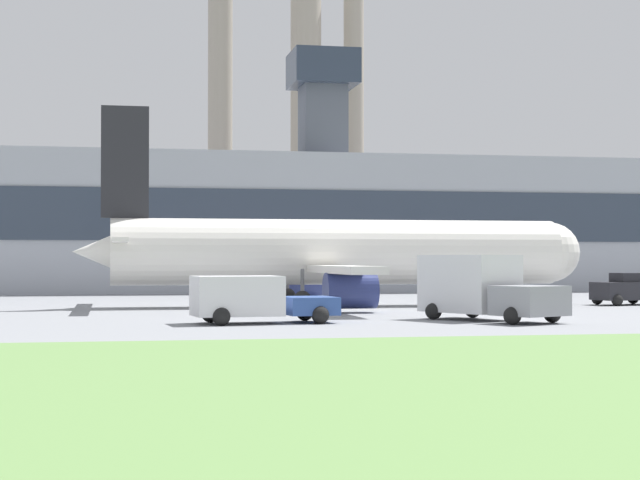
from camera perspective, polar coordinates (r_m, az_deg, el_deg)
The scene contains 9 objects.
ground_plane at distance 51.92m, azimuth 1.37°, elevation -3.81°, with size 400.00×400.00×0.00m, color gray.
terminal_building at distance 85.72m, azimuth -3.53°, elevation 0.86°, with size 87.67×15.79×19.37m.
smokestack_left at distance 123.31m, azimuth -5.34°, elevation 8.16°, with size 3.22×3.22×44.11m.
smokestack_right at distance 123.41m, azimuth -0.76°, elevation 7.71°, with size 4.04×4.04×42.21m.
smokestack_far at distance 125.76m, azimuth 1.81°, elevation 6.32°, with size 2.71×2.71×36.97m.
airplane at distance 57.04m, azimuth 0.64°, elevation -0.71°, with size 27.59×23.77×10.43m.
pushback_tug at distance 61.10m, azimuth 15.97°, elevation -2.61°, with size 3.66×2.81×1.76m.
baggage_truck at distance 44.33m, azimuth 8.66°, elevation -2.57°, with size 4.87×6.77×2.70m.
fuel_truck at distance 41.96m, azimuth -3.58°, elevation -3.18°, with size 5.79×3.24×1.86m.
Camera 1 is at (-11.23, -50.63, 2.53)m, focal length 60.00 mm.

